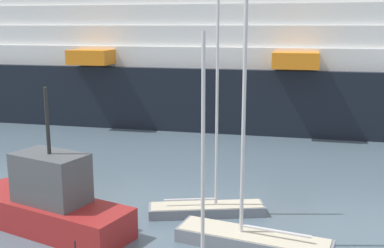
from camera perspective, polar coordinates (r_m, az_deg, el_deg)
The scene contains 4 objects.
sailboat_5 at distance 25.03m, azimuth 1.83°, elevation -9.71°, with size 6.17×3.22×11.17m.
sailboat_6 at distance 21.71m, azimuth 7.34°, elevation -13.37°, with size 7.09×2.77×11.04m.
fishing_boat_1 at distance 24.04m, azimuth -17.03°, elevation -9.09°, with size 9.36×4.95×6.99m.
cruise_ship at distance 50.06m, azimuth 1.48°, elevation 7.64°, with size 107.17×18.34×18.92m.
Camera 1 is at (7.50, -12.25, 9.74)m, focal length 44.07 mm.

